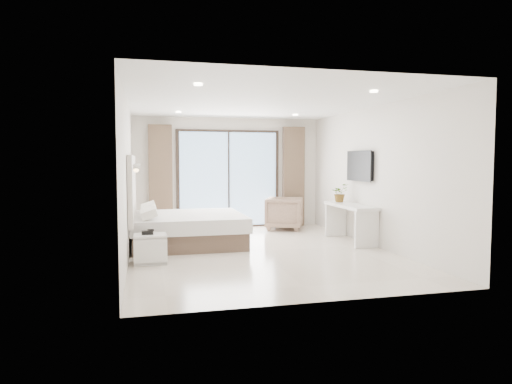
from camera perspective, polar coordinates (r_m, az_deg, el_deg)
ground at (r=8.44m, az=0.37°, el=-7.39°), size 6.20×6.20×0.00m
room_shell at (r=9.06m, az=-2.18°, el=3.46°), size 4.62×6.22×2.72m
bed at (r=9.12m, az=-8.67°, el=-4.56°), size 2.16×2.06×0.74m
nightstand at (r=7.60m, az=-13.06°, el=-6.95°), size 0.52×0.42×0.47m
phone at (r=7.58m, az=-13.41°, el=-4.93°), size 0.19×0.15×0.06m
console_desk at (r=9.49m, az=11.69°, el=-2.77°), size 0.50×1.59×0.77m
plant at (r=9.93m, az=10.42°, el=-0.36°), size 0.48×0.50×0.31m
armchair at (r=10.99m, az=3.59°, el=-2.47°), size 1.05×1.07×0.86m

